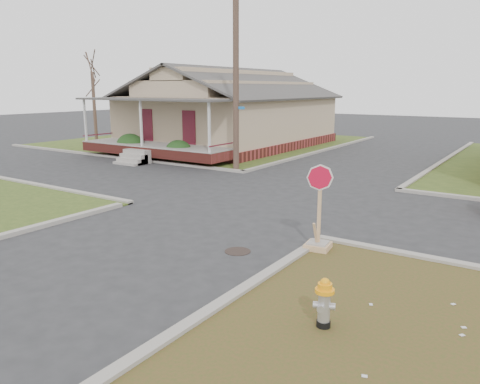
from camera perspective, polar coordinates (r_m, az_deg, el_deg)
The scene contains 11 objects.
ground at distance 13.18m, azimuth -7.06°, elevation -4.80°, with size 120.00×120.00×0.00m, color #28292B.
verge_far_left at distance 34.97m, azimuth -4.09°, elevation 6.18°, with size 19.00×19.00×0.05m, color #334819.
curbs at distance 17.13m, azimuth 3.86°, elevation -0.65°, with size 80.00×40.00×0.12m, color gray, non-canonical shape.
manhole at distance 11.53m, azimuth -0.29°, elevation -7.24°, with size 0.64×0.64×0.01m, color black.
corner_house at distance 31.96m, azimuth -1.29°, elevation 9.66°, with size 10.10×15.50×5.30m.
utility_pole at distance 22.23m, azimuth -0.50°, elevation 14.52°, with size 1.80×0.28×9.00m.
tree_far_left at distance 33.96m, azimuth -17.32°, elevation 9.65°, with size 0.22×0.22×4.90m, color #443327.
fire_hydrant at distance 7.97m, azimuth 10.24°, elevation -12.86°, with size 0.32×0.32×0.86m.
stop_sign at distance 11.58m, azimuth 9.53°, elevation -4.73°, with size 0.60×0.58×2.11m.
hedge_left at distance 27.82m, azimuth -13.22°, elevation 5.55°, with size 1.60×1.31×1.22m, color #1A3513.
hedge_right at distance 25.19m, azimuth -7.49°, elevation 4.97°, with size 1.49×1.22×1.14m, color #1A3513.
Camera 1 is at (8.25, -9.50, 3.92)m, focal length 35.00 mm.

